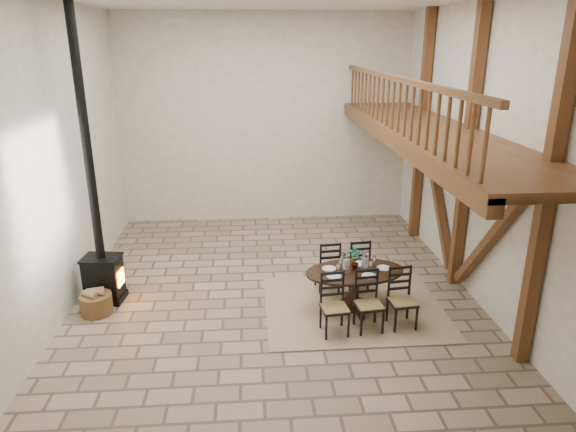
{
  "coord_description": "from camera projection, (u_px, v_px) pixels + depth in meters",
  "views": [
    {
      "loc": [
        -0.42,
        -8.54,
        4.32
      ],
      "look_at": [
        0.27,
        0.4,
        1.26
      ],
      "focal_mm": 32.0,
      "sensor_mm": 36.0,
      "label": 1
    }
  ],
  "objects": [
    {
      "name": "rug",
      "position": [
        353.0,
        307.0,
        8.79
      ],
      "size": [
        3.0,
        2.5,
        0.02
      ],
      "primitive_type": "cube",
      "color": "tan",
      "rests_on": "ground"
    },
    {
      "name": "room_shell",
      "position": [
        345.0,
        124.0,
        8.6
      ],
      "size": [
        7.02,
        8.02,
        5.01
      ],
      "color": "white",
      "rests_on": "ground"
    },
    {
      "name": "dining_table",
      "position": [
        356.0,
        290.0,
        8.57
      ],
      "size": [
        1.78,
        1.99,
        1.08
      ],
      "rotation": [
        0.0,
        0.0,
        0.11
      ],
      "color": "black",
      "rests_on": "ground"
    },
    {
      "name": "ground",
      "position": [
        275.0,
        288.0,
        9.48
      ],
      "size": [
        8.0,
        8.0,
        0.0
      ],
      "primitive_type": "plane",
      "color": "#9D8469",
      "rests_on": "ground"
    },
    {
      "name": "wood_stove",
      "position": [
        99.0,
        240.0,
        8.68
      ],
      "size": [
        0.69,
        0.56,
        5.0
      ],
      "rotation": [
        0.0,
        0.0,
        -0.11
      ],
      "color": "black",
      "rests_on": "ground"
    },
    {
      "name": "log_stack",
      "position": [
        115.0,
        264.0,
        9.95
      ],
      "size": [
        0.42,
        0.51,
        0.45
      ],
      "rotation": [
        0.0,
        0.0,
        0.24
      ],
      "color": "#987255",
      "rests_on": "ground"
    },
    {
      "name": "log_basket",
      "position": [
        96.0,
        303.0,
        8.54
      ],
      "size": [
        0.52,
        0.52,
        0.43
      ],
      "rotation": [
        0.0,
        0.0,
        -0.22
      ],
      "color": "brown",
      "rests_on": "ground"
    }
  ]
}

